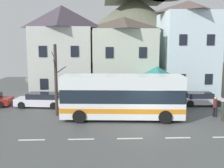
% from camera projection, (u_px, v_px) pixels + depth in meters
% --- Properties ---
extents(ground_plane, '(40.00, 60.00, 0.07)m').
position_uv_depth(ground_plane, '(148.00, 128.00, 18.68)').
color(ground_plane, '#4C4F4E').
extents(townhouse_00, '(6.28, 5.28, 9.86)m').
position_uv_depth(townhouse_00, '(63.00, 52.00, 29.12)').
color(townhouse_00, silver).
rests_on(townhouse_00, ground_plane).
extents(townhouse_01, '(6.71, 6.30, 8.75)m').
position_uv_depth(townhouse_01, '(124.00, 57.00, 29.98)').
color(townhouse_01, beige).
rests_on(townhouse_01, ground_plane).
extents(townhouse_02, '(5.64, 6.47, 10.53)m').
position_uv_depth(townhouse_02, '(186.00, 49.00, 30.23)').
color(townhouse_02, silver).
rests_on(townhouse_02, ground_plane).
extents(hilltop_castle, '(38.23, 38.23, 23.46)m').
position_uv_depth(hilltop_castle, '(134.00, 34.00, 48.39)').
color(hilltop_castle, '#60654F').
rests_on(hilltop_castle, ground_plane).
extents(transit_bus, '(9.44, 3.20, 3.43)m').
position_uv_depth(transit_bus, '(122.00, 97.00, 20.62)').
color(transit_bus, white).
rests_on(transit_bus, ground_plane).
extents(bus_shelter, '(3.60, 3.60, 3.73)m').
position_uv_depth(bus_shelter, '(157.00, 74.00, 24.79)').
color(bus_shelter, '#473D33').
rests_on(bus_shelter, ground_plane).
extents(parked_car_00, '(3.95, 2.03, 1.22)m').
position_uv_depth(parked_car_00, '(201.00, 99.00, 25.55)').
color(parked_car_00, silver).
rests_on(parked_car_00, ground_plane).
extents(parked_car_01, '(4.67, 2.28, 1.31)m').
position_uv_depth(parked_car_01, '(41.00, 100.00, 24.80)').
color(parked_car_01, silver).
rests_on(parked_car_01, ground_plane).
extents(pedestrian_00, '(0.35, 0.40, 1.63)m').
position_uv_depth(pedestrian_00, '(223.00, 109.00, 20.34)').
color(pedestrian_00, '#38332D').
rests_on(pedestrian_00, ground_plane).
extents(pedestrian_01, '(0.32, 0.33, 1.64)m').
position_uv_depth(pedestrian_01, '(215.00, 106.00, 21.37)').
color(pedestrian_01, black).
rests_on(pedestrian_01, ground_plane).
extents(public_bench, '(1.57, 0.48, 0.87)m').
position_uv_depth(public_bench, '(133.00, 98.00, 26.79)').
color(public_bench, '#473828').
rests_on(public_bench, ground_plane).
extents(bare_tree_00, '(1.36, 2.17, 5.77)m').
position_uv_depth(bare_tree_00, '(56.00, 79.00, 21.50)').
color(bare_tree_00, '#382D28').
rests_on(bare_tree_00, ground_plane).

